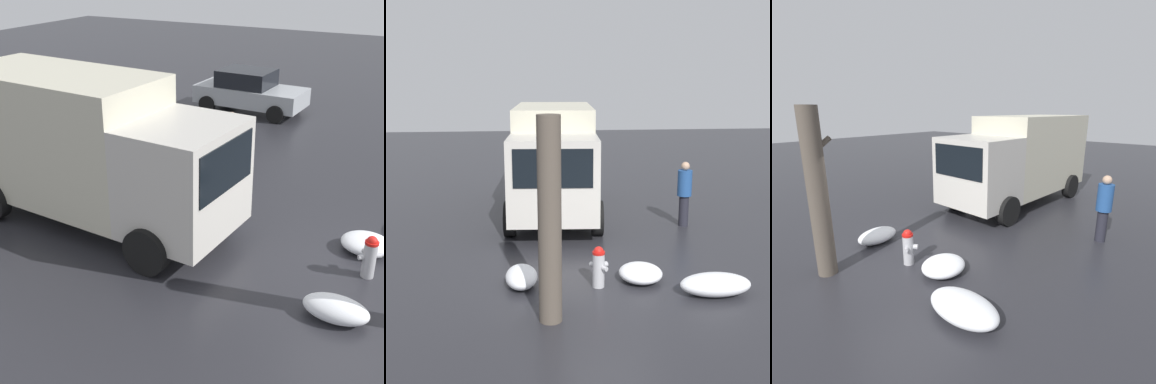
{
  "view_description": "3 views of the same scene",
  "coord_description": "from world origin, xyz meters",
  "views": [
    {
      "loc": [
        -1.07,
        8.71,
        5.44
      ],
      "look_at": [
        3.33,
        0.51,
        1.17
      ],
      "focal_mm": 50.0,
      "sensor_mm": 36.0,
      "label": 1
    },
    {
      "loc": [
        -9.71,
        1.4,
        4.05
      ],
      "look_at": [
        3.32,
        0.06,
        1.17
      ],
      "focal_mm": 50.0,
      "sensor_mm": 36.0,
      "label": 2
    },
    {
      "loc": [
        -3.86,
        -4.89,
        3.37
      ],
      "look_at": [
        3.08,
        0.97,
        0.86
      ],
      "focal_mm": 28.0,
      "sensor_mm": 36.0,
      "label": 3
    }
  ],
  "objects": [
    {
      "name": "snow_pile_by_tree",
      "position": [
        0.2,
        1.49,
        0.19
      ],
      "size": [
        1.07,
        0.62,
        0.38
      ],
      "color": "white",
      "rests_on": "ground_plane"
    },
    {
      "name": "ground_plane",
      "position": [
        0.0,
        0.0,
        0.0
      ],
      "size": [
        60.0,
        60.0,
        0.0
      ],
      "primitive_type": "plane",
      "color": "#28282D"
    },
    {
      "name": "fire_hydrant",
      "position": [
        0.0,
        -0.0,
        0.42
      ],
      "size": [
        0.4,
        0.37,
        0.82
      ],
      "rotation": [
        0.0,
        0.0,
        5.36
      ],
      "color": "#B7B7BC",
      "rests_on": "ground_plane"
    },
    {
      "name": "pedestrian",
      "position": [
        4.07,
        -2.92,
        0.97
      ],
      "size": [
        0.39,
        0.39,
        1.77
      ],
      "rotation": [
        0.0,
        0.0,
        5.75
      ],
      "color": "#23232D",
      "rests_on": "ground_plane"
    },
    {
      "name": "delivery_truck",
      "position": [
        5.78,
        0.52,
        1.69
      ],
      "size": [
        6.39,
        2.84,
        3.14
      ],
      "rotation": [
        0.0,
        0.0,
        1.51
      ],
      "color": "beige",
      "rests_on": "ground_plane"
    },
    {
      "name": "parked_car",
      "position": [
        6.06,
        -8.95,
        0.75
      ],
      "size": [
        3.91,
        2.06,
        1.49
      ],
      "rotation": [
        0.0,
        0.0,
        1.54
      ],
      "color": "#ADB2B7",
      "rests_on": "ground_plane"
    },
    {
      "name": "snow_pile_by_hydrant",
      "position": [
        0.21,
        -0.88,
        0.17
      ],
      "size": [
        0.98,
        0.87,
        0.34
      ],
      "color": "white",
      "rests_on": "ground_plane"
    }
  ]
}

